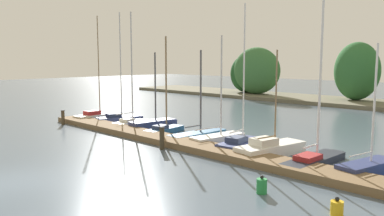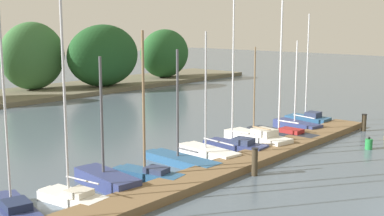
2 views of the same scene
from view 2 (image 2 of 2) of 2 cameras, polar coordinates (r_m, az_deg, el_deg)
name	(u,v)px [view 2 (image 2 of 2)]	position (r m, az deg, el deg)	size (l,w,h in m)	color
dock_pier	(230,166)	(23.24, 4.34, -6.54)	(25.69, 1.80, 0.35)	brown
sailboat_1	(12,206)	(18.93, -19.54, -10.34)	(1.87, 3.68, 8.35)	navy
sailboat_2	(71,192)	(19.62, -13.45, -9.13)	(1.38, 3.04, 8.19)	white
sailboat_3	(105,178)	(21.19, -9.78, -7.76)	(1.50, 3.62, 5.31)	navy
sailboat_4	(147,171)	(21.90, -5.05, -7.02)	(1.41, 3.44, 6.31)	#285684
sailboat_5	(179,158)	(24.09, -1.42, -5.65)	(1.28, 4.39, 5.41)	#285684
sailboat_6	(207,151)	(25.30, 1.67, -4.83)	(1.52, 3.76, 6.19)	white
sailboat_7	(235,144)	(26.53, 4.81, -4.07)	(1.48, 3.57, 7.76)	navy
sailboat_8	(256,138)	(28.10, 7.20, -3.32)	(1.93, 4.39, 5.32)	white
sailboat_9	(282,131)	(30.04, 10.04, -2.51)	(1.18, 4.52, 7.82)	#232833
sailboat_10	(296,125)	(32.20, 11.57, -1.83)	(1.65, 3.48, 5.51)	navy
sailboat_11	(307,118)	(34.08, 12.81, -1.14)	(1.27, 2.94, 7.14)	#285684
mooring_piling_1	(255,162)	(22.39, 7.06, -6.02)	(0.30, 0.30, 1.24)	#3D3323
mooring_piling_2	(364,122)	(32.84, 18.77, -1.55)	(0.32, 0.32, 1.06)	#3D3323
channel_buoy_0	(369,144)	(28.39, 19.25, -3.83)	(0.38, 0.38, 0.67)	#23843D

